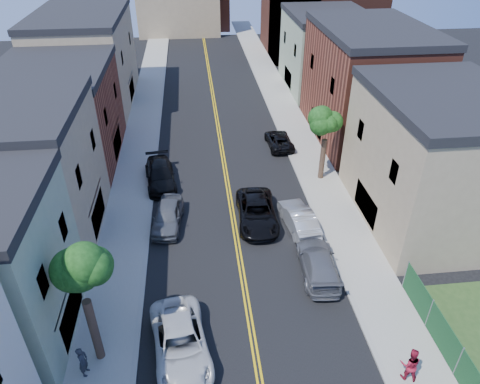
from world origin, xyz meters
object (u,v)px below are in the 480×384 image
object	(u,v)px
dark_car_right_far	(279,140)
black_suv_lane	(257,212)
grey_car_left	(168,216)
silver_car_right	(299,218)
black_car_left	(160,175)
grey_car_right	(318,263)
white_pickup	(180,342)
black_car_right	(320,261)
pedestrian_right	(410,364)
pedestrian_left	(83,361)

from	to	relation	value
dark_car_right_far	black_suv_lane	xyz separation A→B (m)	(-3.81, -11.67, 0.17)
grey_car_left	silver_car_right	distance (m)	9.38
black_car_left	black_suv_lane	world-z (taller)	black_suv_lane
grey_car_right	black_suv_lane	xyz separation A→B (m)	(-3.04, 5.76, 0.04)
silver_car_right	grey_car_right	bearing A→B (deg)	84.95
black_car_left	black_suv_lane	size ratio (longest dim) A/B	0.95
white_pickup	black_car_left	distance (m)	17.01
grey_car_right	silver_car_right	size ratio (longest dim) A/B	1.11
grey_car_left	dark_car_right_far	distance (m)	15.31
black_suv_lane	grey_car_left	bearing A→B (deg)	179.49
black_car_right	pedestrian_right	bearing A→B (deg)	104.30
white_pickup	black_suv_lane	size ratio (longest dim) A/B	0.99
black_car_right	dark_car_right_far	world-z (taller)	black_car_right
grey_car_right	silver_car_right	distance (m)	4.71
white_pickup	grey_car_right	xyz separation A→B (m)	(8.52, 5.06, -0.04)
silver_car_right	grey_car_left	bearing A→B (deg)	-15.42
black_suv_lane	pedestrian_right	size ratio (longest dim) A/B	3.02
pedestrian_right	black_car_right	bearing A→B (deg)	-57.13
black_car_right	dark_car_right_far	xyz separation A→B (m)	(0.54, 17.10, -0.04)
black_car_right	black_suv_lane	bearing A→B (deg)	-59.63
grey_car_left	black_car_right	xyz separation A→B (m)	(9.69, -5.72, -0.13)
silver_car_right	black_car_right	bearing A→B (deg)	88.17
dark_car_right_far	pedestrian_left	world-z (taller)	pedestrian_left
pedestrian_left	pedestrian_right	bearing A→B (deg)	-90.46
silver_car_right	pedestrian_left	xyz separation A→B (m)	(-13.01, -10.53, 0.25)
white_pickup	grey_car_left	size ratio (longest dim) A/B	1.22
black_car_left	black_car_right	world-z (taller)	black_car_left
black_car_right	grey_car_left	bearing A→B (deg)	-31.22
white_pickup	black_car_right	size ratio (longest dim) A/B	1.45
dark_car_right_far	white_pickup	bearing A→B (deg)	65.09
grey_car_right	dark_car_right_far	bearing A→B (deg)	-88.45
dark_car_right_far	pedestrian_left	size ratio (longest dim) A/B	2.60
black_car_right	black_suv_lane	world-z (taller)	black_suv_lane
silver_car_right	pedestrian_left	bearing A→B (deg)	31.80
black_car_left	pedestrian_left	world-z (taller)	pedestrian_left
silver_car_right	dark_car_right_far	distance (m)	12.76
grey_car_left	grey_car_right	distance (m)	11.23
grey_car_left	silver_car_right	bearing A→B (deg)	-1.49
white_pickup	silver_car_right	xyz separation A→B (m)	(8.35, 9.76, -0.02)
dark_car_right_far	pedestrian_right	distance (m)	25.25
white_pickup	black_suv_lane	bearing A→B (deg)	55.17
black_car_left	black_car_right	distance (m)	15.58
black_car_right	black_suv_lane	size ratio (longest dim) A/B	0.69
pedestrian_left	silver_car_right	bearing A→B (deg)	-44.37
grey_car_right	silver_car_right	world-z (taller)	silver_car_right
black_suv_lane	pedestrian_right	distance (m)	14.58
black_car_left	grey_car_right	xyz separation A→B (m)	(10.22, -11.87, -0.04)
white_pickup	pedestrian_left	distance (m)	4.73
grey_car_right	pedestrian_right	world-z (taller)	pedestrian_right
grey_car_left	black_suv_lane	bearing A→B (deg)	4.16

